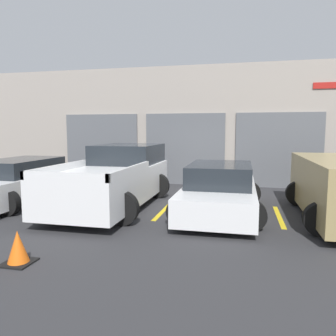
{
  "coord_description": "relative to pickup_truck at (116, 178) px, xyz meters",
  "views": [
    {
      "loc": [
        2.04,
        -9.87,
        2.16
      ],
      "look_at": [
        0.0,
        -0.91,
        1.1
      ],
      "focal_mm": 35.0,
      "sensor_mm": 36.0,
      "label": 1
    }
  ],
  "objects": [
    {
      "name": "parking_stripe_right",
      "position": [
        4.48,
        -0.26,
        -0.81
      ],
      "size": [
        0.12,
        2.2,
        0.01
      ],
      "primitive_type": "cube",
      "color": "gold",
      "rests_on": "ground"
    },
    {
      "name": "ground_plane",
      "position": [
        1.49,
        1.14,
        -0.81
      ],
      "size": [
        28.0,
        28.0,
        0.0
      ],
      "primitive_type": "plane",
      "color": "#2D2D30"
    },
    {
      "name": "pickup_truck",
      "position": [
        0.0,
        0.0,
        0.0
      ],
      "size": [
        2.55,
        5.07,
        1.71
      ],
      "color": "white",
      "rests_on": "ground"
    },
    {
      "name": "sedan_white",
      "position": [
        2.98,
        -0.23,
        -0.21
      ],
      "size": [
        2.22,
        4.23,
        1.29
      ],
      "color": "white",
      "rests_on": "ground"
    },
    {
      "name": "shophouse_building",
      "position": [
        1.48,
        4.43,
        1.49
      ],
      "size": [
        17.83,
        0.68,
        4.67
      ],
      "color": "#9E9389",
      "rests_on": "ground"
    },
    {
      "name": "parking_stripe_left",
      "position": [
        -1.49,
        -0.26,
        -0.81
      ],
      "size": [
        0.12,
        2.2,
        0.01
      ],
      "primitive_type": "cube",
      "color": "gold",
      "rests_on": "ground"
    },
    {
      "name": "parking_stripe_centre",
      "position": [
        1.49,
        -0.26,
        -0.81
      ],
      "size": [
        0.12,
        2.2,
        0.01
      ],
      "primitive_type": "cube",
      "color": "gold",
      "rests_on": "ground"
    },
    {
      "name": "sedan_side",
      "position": [
        -2.98,
        -0.24,
        -0.2
      ],
      "size": [
        2.13,
        4.59,
        1.3
      ],
      "color": "white",
      "rests_on": "ground"
    },
    {
      "name": "traffic_cone",
      "position": [
        0.02,
        -4.27,
        -0.56
      ],
      "size": [
        0.47,
        0.47,
        0.55
      ],
      "color": "black",
      "rests_on": "ground"
    }
  ]
}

